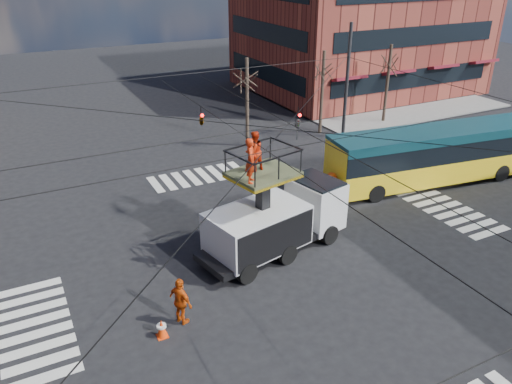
% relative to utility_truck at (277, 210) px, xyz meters
% --- Properties ---
extents(ground, '(120.00, 120.00, 0.00)m').
position_rel_utility_truck_xyz_m(ground, '(-0.20, -0.75, -1.95)').
color(ground, black).
rests_on(ground, ground).
extents(sidewalk_ne, '(18.00, 18.00, 0.12)m').
position_rel_utility_truck_xyz_m(sidewalk_ne, '(20.80, 20.25, -1.89)').
color(sidewalk_ne, slate).
rests_on(sidewalk_ne, ground).
extents(crosswalks, '(22.40, 22.40, 0.02)m').
position_rel_utility_truck_xyz_m(crosswalks, '(-0.20, -0.75, -1.94)').
color(crosswalks, silver).
rests_on(crosswalks, ground).
extents(building_ne, '(20.06, 16.06, 14.00)m').
position_rel_utility_truck_xyz_m(building_ne, '(21.78, 23.22, 5.05)').
color(building_ne, maroon).
rests_on(building_ne, ground).
extents(overhead_network, '(24.24, 24.24, 8.00)m').
position_rel_utility_truck_xyz_m(overhead_network, '(-0.27, -0.35, 2.34)').
color(overhead_network, '#2D2D30').
rests_on(overhead_network, ground).
extents(tree_a, '(2.00, 2.00, 6.00)m').
position_rel_utility_truck_xyz_m(tree_a, '(4.80, 12.75, 2.68)').
color(tree_a, '#382B21').
rests_on(tree_a, ground).
extents(tree_b, '(2.00, 2.00, 6.00)m').
position_rel_utility_truck_xyz_m(tree_b, '(10.80, 12.75, 2.68)').
color(tree_b, '#382B21').
rests_on(tree_b, ground).
extents(tree_c, '(2.00, 2.00, 6.00)m').
position_rel_utility_truck_xyz_m(tree_c, '(16.80, 12.75, 2.68)').
color(tree_c, '#382B21').
rests_on(tree_c, ground).
extents(utility_truck, '(7.33, 3.82, 5.77)m').
position_rel_utility_truck_xyz_m(utility_truck, '(0.00, 0.00, 0.00)').
color(utility_truck, black).
rests_on(utility_truck, ground).
extents(city_bus, '(13.15, 4.29, 3.20)m').
position_rel_utility_truck_xyz_m(city_bus, '(11.68, 2.33, -0.22)').
color(city_bus, yellow).
rests_on(city_bus, ground).
extents(traffic_cone, '(0.36, 0.36, 0.70)m').
position_rel_utility_truck_xyz_m(traffic_cone, '(-6.31, -3.22, -1.60)').
color(traffic_cone, '#FB3E0A').
rests_on(traffic_cone, ground).
extents(worker_ground, '(0.84, 1.18, 1.86)m').
position_rel_utility_truck_xyz_m(worker_ground, '(-5.44, -2.84, -1.02)').
color(worker_ground, '#CF4C0D').
rests_on(worker_ground, ground).
extents(flagger, '(0.85, 1.20, 1.68)m').
position_rel_utility_truck_xyz_m(flagger, '(4.89, 2.87, -1.11)').
color(flagger, '#FF5710').
rests_on(flagger, ground).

